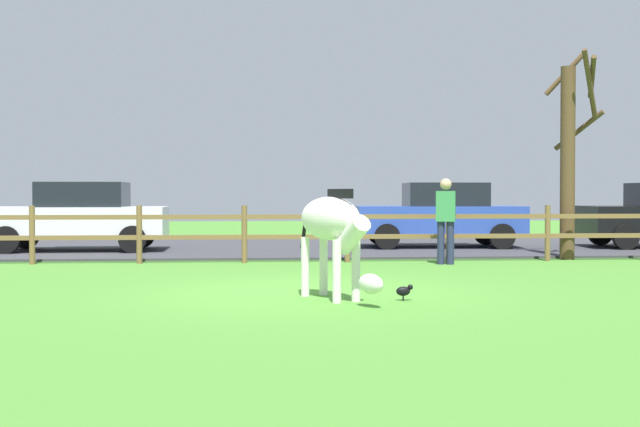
% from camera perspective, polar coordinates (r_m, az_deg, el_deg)
% --- Properties ---
extents(ground_plane, '(60.00, 60.00, 0.00)m').
position_cam_1_polar(ground_plane, '(11.73, -0.82, -5.28)').
color(ground_plane, '#47842D').
extents(parking_asphalt, '(28.00, 7.40, 0.05)m').
position_cam_1_polar(parking_asphalt, '(20.98, -2.51, -2.28)').
color(parking_asphalt, '#38383D').
rests_on(parking_asphalt, ground_plane).
extents(paddock_fence, '(20.30, 0.11, 1.12)m').
position_cam_1_polar(paddock_fence, '(16.64, -5.08, -1.10)').
color(paddock_fence, brown).
rests_on(paddock_fence, ground_plane).
extents(bare_tree, '(1.14, 1.47, 4.34)m').
position_cam_1_polar(bare_tree, '(18.21, 16.35, 3.88)').
color(bare_tree, '#513A23').
rests_on(bare_tree, ground_plane).
extents(zebra, '(1.08, 1.80, 1.41)m').
position_cam_1_polar(zebra, '(10.84, 0.90, -0.91)').
color(zebra, white).
rests_on(zebra, ground_plane).
extents(crow_on_grass, '(0.22, 0.10, 0.20)m').
position_cam_1_polar(crow_on_grass, '(10.85, 5.65, -5.16)').
color(crow_on_grass, black).
rests_on(crow_on_grass, ground_plane).
extents(parked_car_white, '(4.01, 1.90, 1.56)m').
position_cam_1_polar(parked_car_white, '(20.13, -15.83, -0.15)').
color(parked_car_white, white).
rests_on(parked_car_white, parking_asphalt).
extents(parked_car_blue, '(4.08, 2.04, 1.56)m').
position_cam_1_polar(parked_car_blue, '(20.90, 8.04, -0.06)').
color(parked_car_blue, '#2D4CAD').
rests_on(parked_car_blue, parking_asphalt).
extents(visitor_near_fence, '(0.41, 0.31, 1.64)m').
position_cam_1_polar(visitor_near_fence, '(16.40, 8.41, -0.23)').
color(visitor_near_fence, '#232847').
rests_on(visitor_near_fence, ground_plane).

